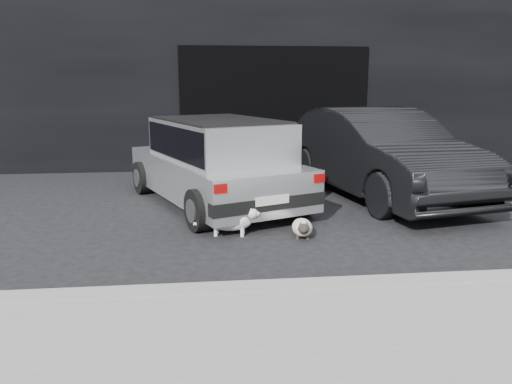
{
  "coord_description": "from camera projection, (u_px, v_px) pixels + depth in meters",
  "views": [
    {
      "loc": [
        -0.55,
        -6.67,
        1.86
      ],
      "look_at": [
        0.11,
        -0.55,
        0.5
      ],
      "focal_mm": 35.0,
      "sensor_mm": 36.0,
      "label": 1
    }
  ],
  "objects": [
    {
      "name": "building_facade",
      "position": [
        263.0,
        56.0,
        12.33
      ],
      "size": [
        34.0,
        4.0,
        5.0
      ],
      "primitive_type": "cube",
      "color": "black",
      "rests_on": "ground"
    },
    {
      "name": "silver_hatchback",
      "position": [
        216.0,
        158.0,
        7.62
      ],
      "size": [
        2.86,
        3.95,
        1.33
      ],
      "rotation": [
        0.0,
        0.0,
        0.39
      ],
      "color": "silver",
      "rests_on": "ground"
    },
    {
      "name": "ground",
      "position": [
        244.0,
        219.0,
        6.93
      ],
      "size": [
        80.0,
        80.0,
        0.0
      ],
      "primitive_type": "plane",
      "color": "black",
      "rests_on": "ground"
    },
    {
      "name": "curb",
      "position": [
        378.0,
        286.0,
        4.5
      ],
      "size": [
        18.0,
        0.25,
        0.12
      ],
      "primitive_type": "cube",
      "color": "gray",
      "rests_on": "ground"
    },
    {
      "name": "garage_opening",
      "position": [
        274.0,
        109.0,
        10.63
      ],
      "size": [
        4.0,
        0.1,
        2.6
      ],
      "primitive_type": "cube",
      "color": "black",
      "rests_on": "ground"
    },
    {
      "name": "second_car",
      "position": [
        378.0,
        153.0,
        8.19
      ],
      "size": [
        2.39,
        4.62,
        1.45
      ],
      "primitive_type": "imported",
      "rotation": [
        0.0,
        0.0,
        0.2
      ],
      "color": "black",
      "rests_on": "ground"
    },
    {
      "name": "cat_siamese",
      "position": [
        302.0,
        228.0,
        6.12
      ],
      "size": [
        0.31,
        0.75,
        0.26
      ],
      "rotation": [
        0.0,
        0.0,
        3.01
      ],
      "color": "beige",
      "rests_on": "ground"
    },
    {
      "name": "sidewalk",
      "position": [
        440.0,
        358.0,
        3.34
      ],
      "size": [
        18.0,
        2.2,
        0.11
      ],
      "primitive_type": "cube",
      "color": "gray",
      "rests_on": "ground"
    },
    {
      "name": "cat_white",
      "position": [
        233.0,
        220.0,
        6.18
      ],
      "size": [
        0.83,
        0.36,
        0.39
      ],
      "rotation": [
        0.0,
        0.0,
        -1.73
      ],
      "color": "silver",
      "rests_on": "ground"
    }
  ]
}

